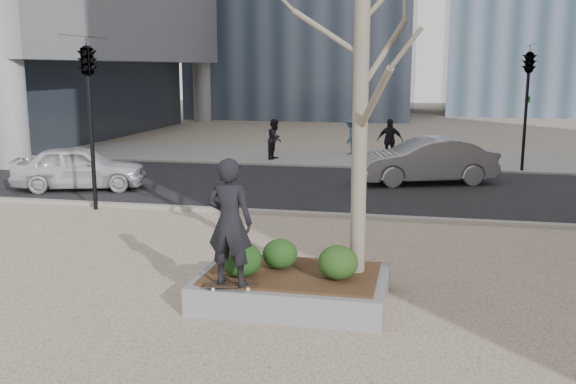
% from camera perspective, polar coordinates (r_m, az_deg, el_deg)
% --- Properties ---
extents(ground, '(120.00, 120.00, 0.00)m').
position_cam_1_polar(ground, '(10.74, -4.89, -9.26)').
color(ground, tan).
rests_on(ground, ground).
extents(street, '(60.00, 8.00, 0.02)m').
position_cam_1_polar(street, '(20.20, 3.33, 0.45)').
color(street, black).
rests_on(street, ground).
extents(far_sidewalk, '(60.00, 6.00, 0.02)m').
position_cam_1_polar(far_sidewalk, '(27.05, 5.58, 3.12)').
color(far_sidewalk, gray).
rests_on(far_sidewalk, ground).
extents(planter, '(3.00, 2.00, 0.45)m').
position_cam_1_polar(planter, '(10.43, 0.41, -8.54)').
color(planter, gray).
rests_on(planter, ground).
extents(planter_mulch, '(2.70, 1.70, 0.04)m').
position_cam_1_polar(planter_mulch, '(10.35, 0.41, -7.26)').
color(planter_mulch, '#382314').
rests_on(planter_mulch, planter).
extents(sycamore_tree, '(2.80, 2.80, 6.60)m').
position_cam_1_polar(sycamore_tree, '(9.98, 6.54, 11.37)').
color(sycamore_tree, gray).
rests_on(sycamore_tree, planter_mulch).
extents(shrub_left, '(0.65, 0.65, 0.56)m').
position_cam_1_polar(shrub_left, '(10.10, -4.20, -5.99)').
color(shrub_left, black).
rests_on(shrub_left, planter_mulch).
extents(shrub_middle, '(0.57, 0.57, 0.49)m').
position_cam_1_polar(shrub_middle, '(10.48, -0.71, -5.52)').
color(shrub_middle, '#143310').
rests_on(shrub_middle, planter_mulch).
extents(shrub_right, '(0.63, 0.63, 0.53)m').
position_cam_1_polar(shrub_right, '(9.99, 4.46, -6.27)').
color(shrub_right, '#173A12').
rests_on(shrub_right, planter_mulch).
extents(skateboard, '(0.81, 0.39, 0.08)m').
position_cam_1_polar(skateboard, '(9.75, -5.11, -8.38)').
color(skateboard, black).
rests_on(skateboard, planter).
extents(skateboarder, '(0.73, 0.52, 1.91)m').
position_cam_1_polar(skateboarder, '(9.47, -5.21, -2.69)').
color(skateboarder, black).
rests_on(skateboarder, skateboard).
extents(police_car, '(4.24, 2.67, 1.35)m').
position_cam_1_polar(police_car, '(20.68, -18.04, 2.09)').
color(police_car, silver).
rests_on(police_car, street).
extents(car_silver, '(4.70, 2.90, 1.46)m').
position_cam_1_polar(car_silver, '(21.17, 12.12, 2.74)').
color(car_silver, gray).
rests_on(car_silver, street).
extents(pedestrian_a, '(0.72, 0.87, 1.63)m').
position_cam_1_polar(pedestrian_a, '(26.16, -1.16, 4.73)').
color(pedestrian_a, black).
rests_on(pedestrian_a, far_sidewalk).
extents(pedestrian_b, '(0.64, 1.05, 1.59)m').
position_cam_1_polar(pedestrian_b, '(27.73, 5.59, 4.99)').
color(pedestrian_b, '#364D61').
rests_on(pedestrian_b, far_sidewalk).
extents(pedestrian_c, '(1.00, 0.42, 1.71)m').
position_cam_1_polar(pedestrian_c, '(25.67, 9.06, 4.56)').
color(pedestrian_c, black).
rests_on(pedestrian_c, far_sidewalk).
extents(traffic_light_near, '(0.60, 2.48, 4.50)m').
position_cam_1_polar(traffic_light_near, '(17.49, -17.11, 5.74)').
color(traffic_light_near, black).
rests_on(traffic_light_near, ground).
extents(traffic_light_far, '(0.60, 2.48, 4.50)m').
position_cam_1_polar(traffic_light_far, '(24.53, 20.40, 6.93)').
color(traffic_light_far, black).
rests_on(traffic_light_far, ground).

